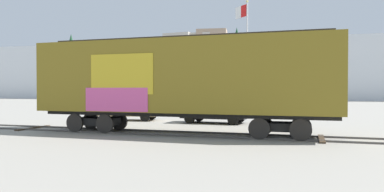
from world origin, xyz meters
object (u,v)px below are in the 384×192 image
freight_car (182,78)px  flagpole (245,41)px  parked_car_tan (129,107)px  parked_car_black (214,111)px

freight_car → flagpole: (1.37, 13.29, 3.42)m
parked_car_tan → parked_car_black: (6.14, -0.56, -0.11)m
freight_car → flagpole: size_ratio=1.56×
parked_car_tan → parked_car_black: 6.17m
freight_car → parked_car_tan: (-5.84, 6.68, -1.78)m
flagpole → freight_car: bearing=-95.9°
freight_car → parked_car_black: (0.31, 6.12, -1.89)m
flagpole → parked_car_black: size_ratio=2.17×
freight_car → parked_car_black: size_ratio=3.38×
freight_car → parked_car_black: freight_car is taller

